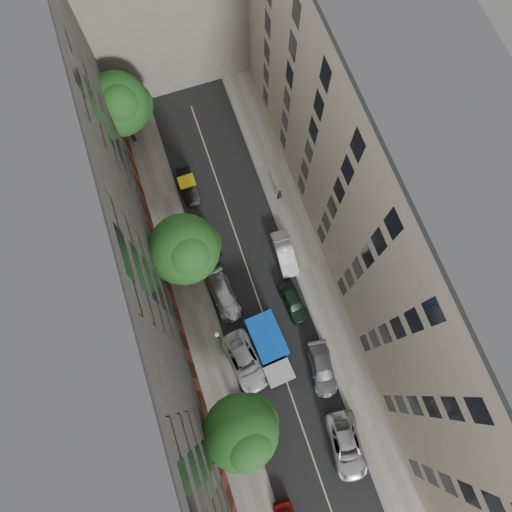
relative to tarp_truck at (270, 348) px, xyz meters
name	(u,v)px	position (x,y,z in m)	size (l,w,h in m)	color
ground	(253,286)	(0.48, 5.82, -1.49)	(120.00, 120.00, 0.00)	#4C4C49
road_surface	(253,286)	(0.48, 5.82, -1.48)	(8.00, 44.00, 0.02)	black
sidewalk_left	(195,305)	(-5.02, 5.82, -1.42)	(3.00, 44.00, 0.15)	gray
sidewalk_right	(311,267)	(5.98, 5.82, -1.42)	(3.00, 44.00, 0.15)	gray
building_left	(97,304)	(-10.52, 5.82, 8.51)	(8.00, 44.00, 20.00)	#474542
building_right	(399,206)	(11.48, 5.82, 8.51)	(8.00, 44.00, 20.00)	#B9A590
tarp_truck	(270,348)	(0.00, 0.00, 0.00)	(2.73, 6.02, 2.71)	black
car_left_1	(256,428)	(-3.12, -5.58, -0.84)	(1.39, 3.98, 1.31)	#4A0E17
car_left_2	(245,361)	(-2.32, -0.31, -0.74)	(2.49, 5.40, 1.50)	silver
car_left_3	(224,296)	(-2.32, 5.62, -0.79)	(1.97, 4.84, 1.41)	#AFAEB3
car_left_4	(205,239)	(-2.32, 11.22, -0.80)	(1.63, 4.05, 1.38)	black
car_left_5	(188,186)	(-2.32, 16.82, -0.85)	(1.36, 3.91, 1.29)	black
car_right_0	(346,446)	(3.28, -9.18, -0.74)	(2.49, 5.41, 1.50)	#B3B3B7
car_right_1	(322,369)	(3.60, -2.98, -0.81)	(1.90, 4.68, 1.36)	slate
car_right_2	(293,302)	(3.28, 3.17, -0.82)	(1.59, 3.95, 1.35)	black
car_right_3	(285,254)	(4.08, 7.57, -0.78)	(1.52, 4.35, 1.43)	silver
tree_near	(243,433)	(-4.02, -5.29, 4.18)	(5.62, 5.39, 8.46)	#382619
tree_mid	(186,250)	(-4.02, 8.99, 4.15)	(5.88, 5.70, 8.52)	#382619
tree_far	(120,106)	(-5.82, 23.47, 4.33)	(5.78, 5.58, 8.70)	#382619
lamp_post	(219,338)	(-3.72, 1.91, 2.24)	(0.36, 0.36, 5.73)	#164F1F
pedestrian	(279,195)	(5.53, 13.10, -0.59)	(0.55, 0.36, 1.52)	black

